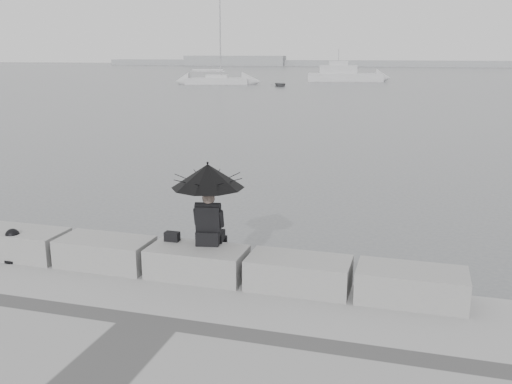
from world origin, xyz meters
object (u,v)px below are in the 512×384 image
(motor_cruiser, at_px, (345,75))
(dinghy, at_px, (280,84))
(mooring_bollard, at_px, (14,248))
(sailboat_left, at_px, (217,80))
(seated_person, at_px, (208,185))

(motor_cruiser, height_order, dinghy, motor_cruiser)
(mooring_bollard, height_order, sailboat_left, sailboat_left)
(sailboat_left, distance_m, dinghy, 9.02)
(mooring_bollard, bearing_deg, seated_person, 7.98)
(motor_cruiser, distance_m, dinghy, 15.11)
(motor_cruiser, relative_size, dinghy, 3.80)
(dinghy, bearing_deg, mooring_bollard, -108.48)
(seated_person, distance_m, sailboat_left, 65.07)
(mooring_bollard, height_order, dinghy, mooring_bollard)
(seated_person, height_order, motor_cruiser, motor_cruiser)
(sailboat_left, distance_m, motor_cruiser, 18.94)
(motor_cruiser, xyz_separation_m, dinghy, (-5.98, -13.87, -0.66))
(mooring_bollard, xyz_separation_m, dinghy, (-9.89, 59.64, -0.51))
(sailboat_left, relative_size, motor_cruiser, 1.21)
(mooring_bollard, relative_size, motor_cruiser, 0.06)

